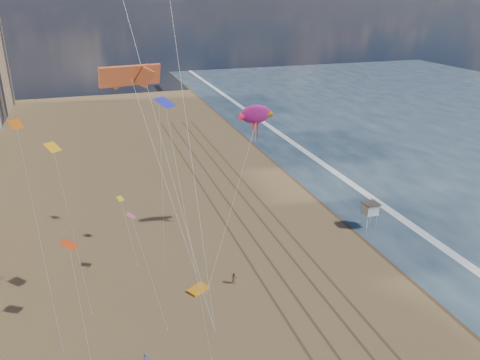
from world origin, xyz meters
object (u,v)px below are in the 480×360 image
lifeguard_stand (370,209)px  grounded_kite (198,289)px  show_kite (256,114)px  kite_flyer_b (234,278)px

lifeguard_stand → grounded_kite: lifeguard_stand is taller
show_kite → kite_flyer_b: 19.62m
show_kite → kite_flyer_b: (-6.02, -10.48, -15.46)m
lifeguard_stand → kite_flyer_b: 22.60m
lifeguard_stand → show_kite: bearing=167.6°
grounded_kite → show_kite: show_kite is taller
show_kite → grounded_kite: bearing=-134.2°
kite_flyer_b → show_kite: bearing=75.4°
kite_flyer_b → grounded_kite: bearing=-165.8°
grounded_kite → show_kite: 21.63m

